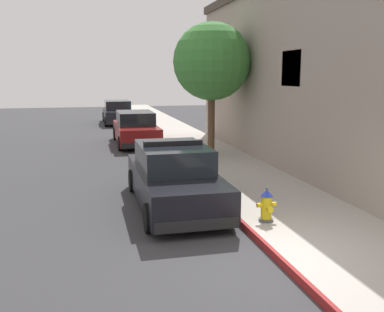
{
  "coord_description": "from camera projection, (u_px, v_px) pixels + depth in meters",
  "views": [
    {
      "loc": [
        -3.24,
        -6.84,
        3.3
      ],
      "look_at": [
        -0.36,
        5.21,
        1.0
      ],
      "focal_mm": 41.14,
      "sensor_mm": 36.0,
      "label": 1
    }
  ],
  "objects": [
    {
      "name": "parked_car_silver_ahead",
      "position": [
        136.0,
        129.0,
        21.06
      ],
      "size": [
        1.94,
        4.84,
        1.56
      ],
      "color": "maroon",
      "rests_on": "ground"
    },
    {
      "name": "police_cruiser",
      "position": [
        174.0,
        178.0,
        11.07
      ],
      "size": [
        1.94,
        4.84,
        1.68
      ],
      "color": "black",
      "rests_on": "ground"
    },
    {
      "name": "street_tree",
      "position": [
        212.0,
        62.0,
        17.16
      ],
      "size": [
        3.04,
        3.04,
        5.17
      ],
      "color": "brown",
      "rests_on": "sidewalk_pavement"
    },
    {
      "name": "sidewalk_pavement",
      "position": [
        209.0,
        156.0,
        17.77
      ],
      "size": [
        2.98,
        60.0,
        0.15
      ],
      "primitive_type": "cube",
      "color": "#ADA89E",
      "rests_on": "ground"
    },
    {
      "name": "parked_car_dark_far",
      "position": [
        118.0,
        113.0,
        30.07
      ],
      "size": [
        1.94,
        4.84,
        1.56
      ],
      "color": "black",
      "rests_on": "ground"
    },
    {
      "name": "curb_painted_edge",
      "position": [
        172.0,
        157.0,
        17.43
      ],
      "size": [
        0.08,
        60.0,
        0.15
      ],
      "primitive_type": "cube",
      "color": "maroon",
      "rests_on": "ground"
    },
    {
      "name": "ground_plane",
      "position": [
        55.0,
        167.0,
        16.44
      ],
      "size": [
        32.18,
        60.0,
        0.2
      ],
      "primitive_type": "cube",
      "color": "#353538"
    },
    {
      "name": "fire_hydrant",
      "position": [
        267.0,
        206.0,
        9.52
      ],
      "size": [
        0.44,
        0.4,
        0.76
      ],
      "color": "#4C4C51",
      "rests_on": "sidewalk_pavement"
    }
  ]
}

